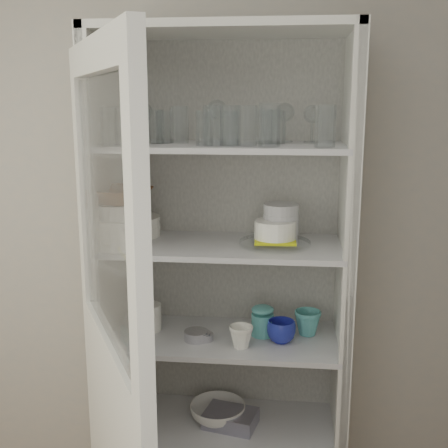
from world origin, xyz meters
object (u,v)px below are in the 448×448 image
Objects in this scene: goblet_0 at (144,120)px; white_canister at (150,317)px; cupboard_door at (114,406)px; goblet_1 at (217,119)px; cream_bowl at (118,210)px; mug_teal at (308,323)px; mug_blue at (281,331)px; goblet_2 at (285,121)px; plate_stack_front at (119,232)px; pantry_cabinet at (226,312)px; mug_white at (241,337)px; grey_bowl_stack at (281,223)px; white_ramekin at (275,229)px; teal_jar at (263,322)px; yellow_trivet at (275,240)px; glass_platter at (275,243)px; terracotta_bowl at (118,195)px; goblet_3 at (312,122)px; plate_stack_back at (134,226)px; tin_box at (231,418)px; cream_dish at (218,412)px; measuring_cups at (196,335)px.

goblet_0 is 1.48× the size of white_canister.
cupboard_door is 10.85× the size of goblet_1.
cream_bowl reaches higher than mug_teal.
white_canister is (-0.56, 0.07, 0.01)m from mug_blue.
goblet_2 reaches higher than plate_stack_front.
pantry_cabinet reaches higher than mug_white.
grey_bowl_stack is at bearing 0.68° from white_canister.
white_ramekin reaches higher than white_canister.
goblet_1 is 1.63× the size of teal_jar.
yellow_trivet is 1.68× the size of mug_white.
glass_platter is 0.01m from yellow_trivet.
terracotta_bowl is (-0.00, 0.00, 0.06)m from cream_bowl.
goblet_1 reaches higher than grey_bowl_stack.
mug_blue is at bearing -46.72° from yellow_trivet.
goblet_3 is 0.86m from plate_stack_back.
goblet_1 reaches higher than glass_platter.
yellow_trivet is 0.75× the size of tin_box.
goblet_3 is (0.11, -0.02, -0.00)m from goblet_2.
tin_box is at bearing 6.38° from plate_stack_front.
mug_blue is (0.24, -0.11, -0.03)m from pantry_cabinet.
cupboard_door is at bearing -77.12° from cream_bowl.
white_ramekin is 1.04× the size of grey_bowl_stack.
cream_bowl is 0.81× the size of cream_dish.
cupboard_door is 0.78m from teal_jar.
plate_stack_front is at bearing -167.55° from goblet_3.
terracotta_bowl reaches higher than white_ramekin.
terracotta_bowl is 0.95m from mug_teal.
cream_dish is at bearing -83.08° from goblet_1.
cream_dish is (-0.11, 0.11, -0.41)m from mug_white.
teal_jar is (-0.05, 0.03, -0.41)m from white_ramekin.
yellow_trivet is (0.62, 0.07, -0.12)m from cream_bowl.
terracotta_bowl is at bearing 179.58° from mug_teal.
goblet_2 is at bearing 115.92° from cupboard_door.
white_canister is at bearing 49.58° from cream_bowl.
mug_blue is 0.17m from mug_white.
grey_bowl_stack is 1.61× the size of measuring_cups.
pantry_cabinet is 12.92× the size of yellow_trivet.
mug_teal is (0.11, -0.06, -0.83)m from goblet_2.
measuring_cups is at bearing -27.64° from plate_stack_back.
white_ramekin reaches higher than yellow_trivet.
cream_bowl is 0.89× the size of tin_box.
goblet_1 is 0.90m from mug_blue.
tin_box is at bearing -162.59° from grey_bowl_stack.
plate_stack_front is (-0.12, 0.54, 0.44)m from cupboard_door.
plate_stack_front is 0.62m from yellow_trivet.
terracotta_bowl reaches higher than mug_blue.
mug_teal is (0.01, -0.04, -0.83)m from goblet_3.
pantry_cabinet reaches higher than mug_teal.
cream_dish is at bearing 12.19° from terracotta_bowl.
goblet_3 reaches higher than cream_dish.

